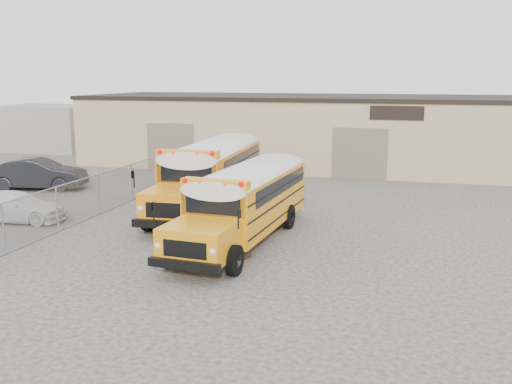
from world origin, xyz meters
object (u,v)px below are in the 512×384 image
(school_bus_right, at_px, (289,173))
(car_dark, at_px, (38,174))
(school_bus_left, at_px, (244,152))
(tarp_bundle, at_px, (233,238))
(car_white, at_px, (15,207))

(school_bus_right, distance_m, car_dark, 13.84)
(school_bus_left, xyz_separation_m, car_dark, (-10.04, -4.79, -0.96))
(tarp_bundle, relative_size, car_white, 0.32)
(school_bus_left, height_order, school_bus_right, school_bus_left)
(school_bus_right, relative_size, tarp_bundle, 7.07)
(school_bus_right, bearing_deg, school_bus_left, 126.24)
(school_bus_right, relative_size, car_dark, 1.89)
(school_bus_left, relative_size, car_dark, 2.12)
(car_white, relative_size, car_dark, 0.84)
(tarp_bundle, bearing_deg, car_dark, 148.66)
(school_bus_right, height_order, tarp_bundle, school_bus_right)
(school_bus_right, distance_m, car_white, 11.92)
(school_bus_right, xyz_separation_m, car_white, (-10.36, -5.81, -0.97))
(school_bus_left, relative_size, school_bus_right, 1.12)
(school_bus_left, bearing_deg, car_dark, -154.48)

